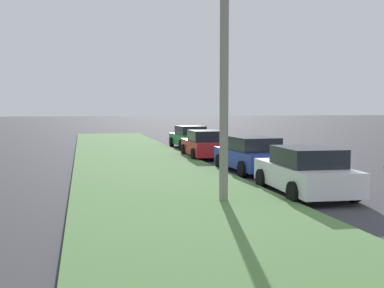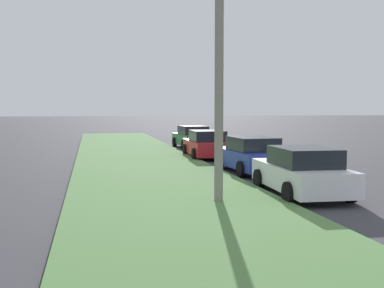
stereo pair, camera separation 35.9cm
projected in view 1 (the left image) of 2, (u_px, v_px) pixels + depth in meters
name	position (u px, v px, depth m)	size (l,w,h in m)	color
grass_median	(152.00, 175.00, 18.60)	(60.00, 6.00, 0.12)	#517F42
parked_car_white	(305.00, 172.00, 14.54)	(4.37, 2.16, 1.47)	silver
parked_car_blue	(252.00, 155.00, 19.70)	(4.37, 2.16, 1.47)	#23389E
parked_car_red	(205.00, 145.00, 25.32)	(4.35, 2.11, 1.47)	red
parked_car_green	(190.00, 137.00, 31.69)	(4.38, 2.17, 1.47)	#1E6B38
streetlight	(237.00, 43.00, 12.88)	(0.46, 2.88, 7.50)	gray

